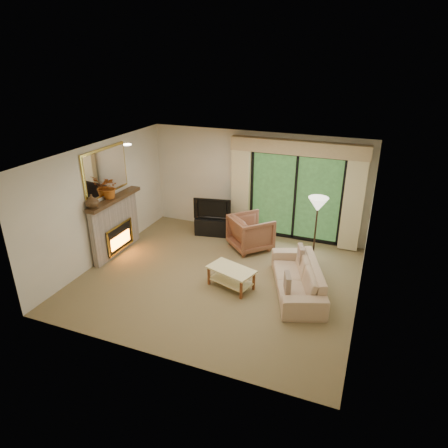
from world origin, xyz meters
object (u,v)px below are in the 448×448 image
at_px(sofa, 297,277).
at_px(armchair, 251,232).
at_px(media_console, 213,226).
at_px(coffee_table, 231,278).

bearing_deg(sofa, armchair, -155.64).
relative_size(media_console, coffee_table, 0.97).
distance_m(armchair, coffee_table, 1.80).
bearing_deg(sofa, media_console, -146.10).
bearing_deg(coffee_table, media_console, 138.70).
xyz_separation_m(sofa, coffee_table, (-1.24, -0.35, -0.09)).
xyz_separation_m(media_console, sofa, (2.56, -1.83, 0.08)).
height_order(media_console, coffee_table, media_console).
xyz_separation_m(media_console, armchair, (1.14, -0.41, 0.18)).
height_order(armchair, coffee_table, armchair).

